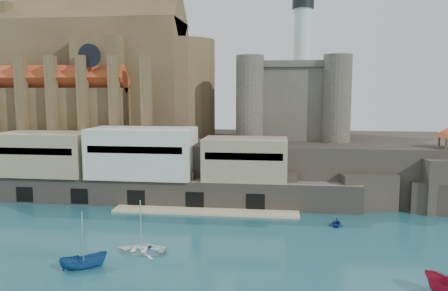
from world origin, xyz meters
TOP-DOWN VIEW (x-y plane):
  - ground at (0.00, 0.00)m, footprint 300.00×300.00m
  - promontory at (-0.19, 39.37)m, footprint 100.00×36.00m
  - quay at (-10.19, 23.07)m, footprint 70.00×12.00m
  - church at (-24.13, 41.85)m, footprint 47.00×25.93m
  - castle_keep at (16.08, 41.08)m, footprint 21.20×21.20m
  - boat_2 at (-7.48, -5.77)m, footprint 2.63×2.61m
  - boat_6 at (-2.74, -0.18)m, footprint 1.35×4.32m
  - boat_7 at (22.06, 13.35)m, footprint 2.76×2.04m

SIDE VIEW (x-z plane):
  - ground at x=0.00m, z-range 0.00..0.00m
  - boat_2 at x=-7.48m, z-range -2.55..2.55m
  - boat_6 at x=-2.74m, z-range -3.00..3.00m
  - boat_7 at x=22.06m, z-range -1.44..1.44m
  - promontory at x=-0.19m, z-range -0.08..9.92m
  - quay at x=-10.19m, z-range -0.46..12.59m
  - castle_keep at x=16.08m, z-range 3.66..32.96m
  - church at x=-24.13m, z-range 6.88..37.38m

